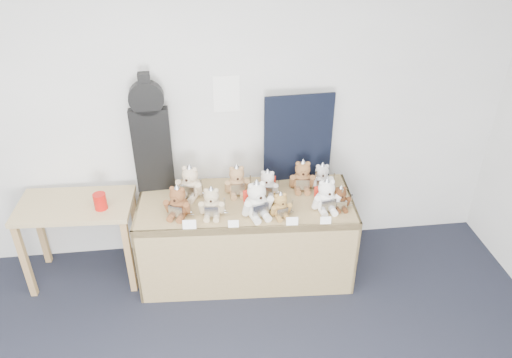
{
  "coord_description": "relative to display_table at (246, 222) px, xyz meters",
  "views": [
    {
      "loc": [
        0.44,
        -1.21,
        2.96
      ],
      "look_at": [
        0.83,
        1.99,
        0.98
      ],
      "focal_mm": 35.0,
      "sensor_mm": 36.0,
      "label": 1
    }
  ],
  "objects": [
    {
      "name": "room_shell",
      "position": [
        -0.1,
        0.48,
        0.91
      ],
      "size": [
        6.0,
        6.0,
        6.0
      ],
      "color": "silver",
      "rests_on": "floor"
    },
    {
      "name": "teddy_front_end",
      "position": [
        0.72,
        -0.12,
        0.24
      ],
      "size": [
        0.18,
        0.14,
        0.22
      ],
      "rotation": [
        0.0,
        0.0,
        0.03
      ],
      "color": "#52301C",
      "rests_on": "display_table"
    },
    {
      "name": "entry_card_c",
      "position": [
        0.32,
        -0.29,
        0.19
      ],
      "size": [
        0.09,
        0.03,
        0.06
      ],
      "primitive_type": "cube",
      "rotation": [
        -0.24,
        0.0,
        -0.06
      ],
      "color": "white",
      "rests_on": "display_table"
    },
    {
      "name": "entry_card_b",
      "position": [
        -0.12,
        -0.27,
        0.19
      ],
      "size": [
        0.08,
        0.02,
        0.06
      ],
      "primitive_type": "cube",
      "rotation": [
        -0.24,
        0.0,
        -0.06
      ],
      "color": "white",
      "rests_on": "display_table"
    },
    {
      "name": "teddy_back_right",
      "position": [
        0.49,
        0.19,
        0.27
      ],
      "size": [
        0.24,
        0.2,
        0.29
      ],
      "rotation": [
        0.0,
        0.0,
        -0.12
      ],
      "color": "#8D5E38",
      "rests_on": "display_table"
    },
    {
      "name": "teddy_front_centre",
      "position": [
        0.07,
        -0.13,
        0.29
      ],
      "size": [
        0.28,
        0.25,
        0.33
      ],
      "rotation": [
        0.0,
        0.0,
        0.27
      ],
      "color": "silver",
      "rests_on": "display_table"
    },
    {
      "name": "teddy_back_centre_right",
      "position": [
        0.19,
        0.13,
        0.26
      ],
      "size": [
        0.21,
        0.2,
        0.26
      ],
      "rotation": [
        0.0,
        0.0,
        -0.26
      ],
      "color": "silver",
      "rests_on": "display_table"
    },
    {
      "name": "teddy_front_right",
      "position": [
        0.25,
        -0.16,
        0.25
      ],
      "size": [
        0.19,
        0.16,
        0.23
      ],
      "rotation": [
        0.0,
        0.0,
        0.18
      ],
      "color": "#A3793E",
      "rests_on": "display_table"
    },
    {
      "name": "red_cup",
      "position": [
        -1.12,
        0.07,
        0.24
      ],
      "size": [
        0.1,
        0.1,
        0.13
      ],
      "primitive_type": "cylinder",
      "color": "red",
      "rests_on": "side_table"
    },
    {
      "name": "entry_card_d",
      "position": [
        0.57,
        -0.31,
        0.19
      ],
      "size": [
        0.08,
        0.02,
        0.06
      ],
      "primitive_type": "cube",
      "rotation": [
        -0.24,
        0.0,
        -0.06
      ],
      "color": "white",
      "rests_on": "display_table"
    },
    {
      "name": "teddy_front_far_left",
      "position": [
        -0.52,
        -0.06,
        0.27
      ],
      "size": [
        0.23,
        0.22,
        0.29
      ],
      "rotation": [
        0.0,
        0.0,
        -0.33
      ],
      "color": "brown",
      "rests_on": "display_table"
    },
    {
      "name": "teddy_back_centre_left",
      "position": [
        -0.05,
        0.19,
        0.27
      ],
      "size": [
        0.23,
        0.19,
        0.29
      ],
      "rotation": [
        0.0,
        0.0,
        0.02
      ],
      "color": "#AA8055",
      "rests_on": "display_table"
    },
    {
      "name": "guitar_case",
      "position": [
        -0.71,
        0.36,
        0.64
      ],
      "size": [
        0.31,
        0.1,
        0.99
      ],
      "rotation": [
        0.0,
        0.0,
        0.04
      ],
      "color": "black",
      "rests_on": "display_table"
    },
    {
      "name": "teddy_front_far_right",
      "position": [
        0.61,
        -0.12,
        0.27
      ],
      "size": [
        0.25,
        0.21,
        0.3
      ],
      "rotation": [
        0.0,
        0.0,
        0.09
      ],
      "color": "white",
      "rests_on": "display_table"
    },
    {
      "name": "teddy_front_left",
      "position": [
        -0.27,
        -0.09,
        0.26
      ],
      "size": [
        0.22,
        0.19,
        0.27
      ],
      "rotation": [
        0.0,
        0.0,
        -0.12
      ],
      "color": "tan",
      "rests_on": "display_table"
    },
    {
      "name": "teddy_back_left",
      "position": [
        -0.43,
        0.2,
        0.28
      ],
      "size": [
        0.25,
        0.24,
        0.31
      ],
      "rotation": [
        0.0,
        0.0,
        -0.4
      ],
      "color": "beige",
      "rests_on": "display_table"
    },
    {
      "name": "entry_card_a",
      "position": [
        -0.44,
        -0.25,
        0.19
      ],
      "size": [
        0.1,
        0.03,
        0.07
      ],
      "primitive_type": "cube",
      "rotation": [
        -0.24,
        0.0,
        -0.06
      ],
      "color": "white",
      "rests_on": "display_table"
    },
    {
      "name": "display_table",
      "position": [
        0.0,
        0.0,
        0.0
      ],
      "size": [
        1.77,
        0.82,
        0.72
      ],
      "rotation": [
        0.0,
        0.0,
        -0.06
      ],
      "color": "olive",
      "rests_on": "floor"
    },
    {
      "name": "teddy_back_end",
      "position": [
        0.65,
        0.18,
        0.26
      ],
      "size": [
        0.21,
        0.18,
        0.26
      ],
      "rotation": [
        0.0,
        0.0,
        -0.11
      ],
      "color": "silver",
      "rests_on": "display_table"
    },
    {
      "name": "navy_board",
      "position": [
        0.47,
        0.36,
        0.54
      ],
      "size": [
        0.57,
        0.05,
        0.76
      ],
      "primitive_type": "cube",
      "rotation": [
        0.0,
        0.0,
        0.05
      ],
      "color": "black",
      "rests_on": "display_table"
    },
    {
      "name": "side_table",
      "position": [
        -1.34,
        0.16,
        0.05
      ],
      "size": [
        0.92,
        0.54,
        0.74
      ],
      "rotation": [
        0.0,
        0.0,
        -0.05
      ],
      "color": "#9D8354",
      "rests_on": "floor"
    }
  ]
}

